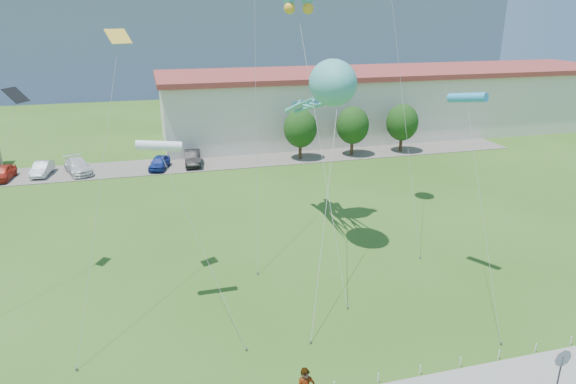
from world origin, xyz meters
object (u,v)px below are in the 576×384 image
at_px(parked_car_white, 78,166).
at_px(warehouse, 395,101).
at_px(parked_car_silver, 42,169).
at_px(parked_car_black, 193,158).
at_px(octopus_kite, 325,92).
at_px(parked_car_red, 3,173).
at_px(stop_sign, 562,363).
at_px(parked_car_blue, 159,162).

bearing_deg(parked_car_white, warehouse, -4.98).
height_order(parked_car_silver, parked_car_white, parked_car_white).
bearing_deg(parked_car_black, warehouse, 22.43).
relative_size(warehouse, parked_car_white, 12.55).
bearing_deg(octopus_kite, parked_car_white, 130.27).
bearing_deg(parked_car_red, octopus_kite, -34.03).
bearing_deg(octopus_kite, warehouse, 56.23).
relative_size(parked_car_red, parked_car_black, 0.87).
bearing_deg(parked_car_silver, parked_car_red, -162.99).
relative_size(warehouse, stop_sign, 24.40).
height_order(stop_sign, parked_car_black, stop_sign).
distance_m(stop_sign, parked_car_black, 40.36).
distance_m(parked_car_silver, parked_car_black, 14.53).
relative_size(parked_car_black, octopus_kite, 0.27).
bearing_deg(parked_car_black, parked_car_white, -176.63).
height_order(warehouse, parked_car_red, warehouse).
height_order(warehouse, parked_car_blue, warehouse).
relative_size(parked_car_white, parked_car_black, 1.07).
xyz_separation_m(warehouse, stop_sign, (-16.50, -48.21, -2.26)).
relative_size(warehouse, parked_car_black, 13.39).
bearing_deg(stop_sign, parked_car_red, 126.91).
relative_size(stop_sign, parked_car_red, 0.63).
xyz_separation_m(warehouse, octopus_kite, (-20.58, -30.78, 6.17)).
height_order(stop_sign, parked_car_silver, stop_sign).
bearing_deg(parked_car_white, parked_car_black, -18.77).
relative_size(stop_sign, octopus_kite, 0.15).
distance_m(stop_sign, parked_car_white, 44.77).
bearing_deg(parked_car_white, stop_sign, -78.78).
distance_m(warehouse, parked_car_black, 29.27).
distance_m(warehouse, parked_car_red, 46.55).
bearing_deg(stop_sign, warehouse, 71.10).
height_order(stop_sign, parked_car_white, stop_sign).
relative_size(parked_car_red, parked_car_blue, 1.02).
xyz_separation_m(warehouse, parked_car_white, (-38.73, -9.36, -3.36)).
bearing_deg(parked_car_white, parked_car_red, 164.68).
bearing_deg(parked_car_red, parked_car_black, 7.34).
relative_size(warehouse, parked_car_blue, 15.72).
xyz_separation_m(parked_car_silver, parked_car_white, (3.32, -0.22, 0.06)).
xyz_separation_m(stop_sign, parked_car_black, (-11.02, 38.81, -1.06)).
height_order(parked_car_red, parked_car_blue, parked_car_red).
height_order(warehouse, stop_sign, warehouse).
xyz_separation_m(parked_car_black, octopus_kite, (6.94, -21.38, 9.49)).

